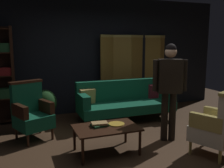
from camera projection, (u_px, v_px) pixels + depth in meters
name	position (u px, v px, depth m)	size (l,w,h in m)	color
ground_plane	(129.00, 149.00, 4.13)	(10.00, 10.00, 0.00)	#3D2819
back_wall	(88.00, 55.00, 6.15)	(7.20, 0.10, 2.80)	black
folding_screen	(137.00, 71.00, 6.57)	(2.14, 0.42, 1.90)	olive
velvet_couch	(125.00, 100.00, 5.58)	(2.12, 0.78, 0.88)	black
coffee_table	(106.00, 130.00, 3.92)	(1.00, 0.64, 0.42)	black
armchair_gilt_accent	(217.00, 125.00, 3.80)	(0.76, 0.76, 1.04)	tan
armchair_wing_left	(32.00, 112.00, 4.49)	(0.76, 0.76, 1.04)	black
standing_figure	(170.00, 83.00, 4.33)	(0.56, 0.33, 1.70)	black
potted_plant	(46.00, 105.00, 5.23)	(0.46, 0.46, 0.75)	brown
book_green_cloth	(100.00, 125.00, 3.95)	(0.25, 0.18, 0.03)	#1E4C28
book_tan_leather	(100.00, 123.00, 3.95)	(0.25, 0.17, 0.03)	#9E7A47
brass_tray	(116.00, 124.00, 4.04)	(0.26, 0.26, 0.02)	gold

